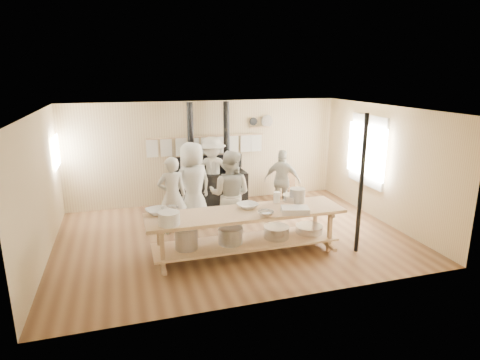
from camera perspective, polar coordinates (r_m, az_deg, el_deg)
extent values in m
plane|color=brown|center=(8.37, -1.02, -8.00)|extent=(7.00, 7.00, 0.00)
plane|color=tan|center=(10.33, -4.82, 3.96)|extent=(7.00, 0.00, 7.00)
plane|color=tan|center=(5.69, 5.77, -5.37)|extent=(7.00, 0.00, 7.00)
plane|color=tan|center=(7.81, -26.63, -1.26)|extent=(0.00, 5.00, 5.00)
plane|color=tan|center=(9.49, 19.75, 2.12)|extent=(0.00, 5.00, 5.00)
plane|color=#BCAF8B|center=(7.73, -1.11, 10.02)|extent=(7.00, 7.00, 0.00)
cube|color=beige|center=(9.91, 17.69, 4.01)|extent=(0.06, 1.35, 1.65)
plane|color=white|center=(9.89, 17.50, 4.00)|extent=(0.00, 1.50, 1.50)
cube|color=beige|center=(9.88, 17.45, 4.00)|extent=(0.02, 0.03, 1.50)
plane|color=white|center=(9.67, -24.67, 3.68)|extent=(0.00, 0.90, 0.90)
cube|color=black|center=(10.15, -4.24, -1.31)|extent=(1.80, 0.70, 0.85)
cube|color=black|center=(10.26, -4.20, -3.31)|extent=(1.90, 0.75, 0.10)
cube|color=black|center=(10.28, -4.68, 2.49)|extent=(1.80, 0.12, 0.35)
cylinder|color=black|center=(9.83, -7.03, 5.86)|extent=(0.15, 0.15, 1.75)
cylinder|color=black|center=(10.02, -1.93, 6.13)|extent=(0.15, 0.15, 1.75)
cylinder|color=#B2B2B7|center=(9.90, -7.42, 1.75)|extent=(0.36, 0.36, 0.34)
cylinder|color=gray|center=(10.09, -1.19, 2.00)|extent=(0.30, 0.30, 0.30)
cylinder|color=tan|center=(10.16, -4.76, 6.18)|extent=(3.00, 0.04, 0.04)
cube|color=white|center=(10.01, -12.33, 4.47)|extent=(0.28, 0.01, 0.46)
cube|color=white|center=(10.04, -10.41, 4.61)|extent=(0.28, 0.01, 0.46)
cube|color=white|center=(10.08, -8.50, 4.73)|extent=(0.28, 0.01, 0.46)
cube|color=white|center=(10.13, -6.60, 4.85)|extent=(0.28, 0.01, 0.46)
cube|color=white|center=(10.19, -4.73, 4.96)|extent=(0.28, 0.01, 0.46)
cube|color=white|center=(10.27, -2.88, 5.07)|extent=(0.28, 0.01, 0.46)
cube|color=white|center=(10.35, -1.06, 5.17)|extent=(0.28, 0.01, 0.46)
cube|color=white|center=(10.45, 0.73, 5.26)|extent=(0.28, 0.01, 0.46)
cube|color=white|center=(10.55, 2.49, 5.34)|extent=(0.28, 0.01, 0.46)
cube|color=tan|center=(10.52, 2.73, 7.52)|extent=(0.50, 0.14, 0.03)
cylinder|color=black|center=(10.48, 1.93, 8.32)|extent=(0.20, 0.04, 0.20)
cylinder|color=silver|center=(10.60, 3.84, 8.37)|extent=(0.32, 0.03, 0.32)
cube|color=tan|center=(7.27, 0.87, -4.72)|extent=(3.60, 0.90, 0.06)
cube|color=tan|center=(7.48, 0.86, -8.83)|extent=(3.40, 0.80, 0.04)
cube|color=tan|center=(7.50, 0.85, -9.17)|extent=(3.30, 0.06, 0.06)
cube|color=tan|center=(6.86, -10.98, -9.81)|extent=(0.07, 0.07, 0.85)
cube|color=tan|center=(7.41, -11.47, -7.91)|extent=(0.07, 0.07, 0.85)
cube|color=tan|center=(7.74, 12.63, -6.96)|extent=(0.07, 0.07, 0.85)
cube|color=tan|center=(8.23, 10.61, -5.50)|extent=(0.07, 0.07, 0.85)
cylinder|color=#B2B2B7|center=(7.17, -7.64, -8.24)|extent=(0.40, 0.40, 0.38)
cylinder|color=gray|center=(7.34, -1.40, -7.88)|extent=(0.44, 0.44, 0.30)
cylinder|color=silver|center=(7.62, 5.20, -7.37)|extent=(0.48, 0.48, 0.22)
cylinder|color=silver|center=(7.91, 9.95, -7.00)|extent=(0.52, 0.52, 0.14)
cylinder|color=black|center=(7.60, 16.86, -0.70)|extent=(0.08, 0.08, 2.60)
imported|color=beige|center=(8.39, -9.63, -2.21)|extent=(0.61, 0.42, 1.64)
imported|color=beige|center=(8.07, -1.45, -2.09)|extent=(1.10, 1.03, 1.80)
imported|color=beige|center=(8.66, -6.74, -0.74)|extent=(1.08, 0.91, 1.87)
imported|color=beige|center=(9.70, 6.04, -0.11)|extent=(0.94, 0.80, 1.51)
imported|color=beige|center=(9.90, -3.91, 1.06)|extent=(1.30, 1.01, 1.78)
cube|color=brown|center=(10.51, 7.31, -2.14)|extent=(0.38, 0.38, 0.39)
cube|color=brown|center=(10.55, 6.97, 0.01)|extent=(0.36, 0.05, 0.43)
imported|color=white|center=(7.27, -11.69, -4.38)|extent=(0.49, 0.49, 0.10)
imported|color=silver|center=(7.29, -9.91, -4.23)|extent=(0.44, 0.44, 0.10)
imported|color=white|center=(7.42, 1.09, -3.69)|extent=(0.48, 0.48, 0.09)
imported|color=silver|center=(7.03, 3.69, -4.81)|extent=(0.35, 0.35, 0.09)
cube|color=#B2B2B7|center=(7.23, 7.83, -4.27)|extent=(0.55, 0.44, 0.11)
cylinder|color=silver|center=(7.89, 7.47, -2.52)|extent=(0.43, 0.43, 0.13)
cylinder|color=gray|center=(7.81, 8.16, -2.16)|extent=(0.37, 0.37, 0.27)
cylinder|color=white|center=(6.71, -10.05, -5.40)|extent=(0.38, 0.38, 0.22)
cylinder|color=white|center=(7.76, 5.26, -2.46)|extent=(0.17, 0.17, 0.21)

